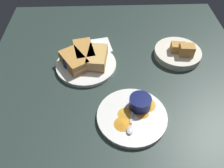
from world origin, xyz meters
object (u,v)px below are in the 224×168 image
at_px(plate_sandwich_main, 86,65).
at_px(plate_chips_companion, 132,116).
at_px(ramekin_light_gravy, 140,102).
at_px(spoon_by_gravy_ramekin, 130,127).
at_px(spoon_by_dark_ramekin, 87,62).
at_px(sandwich_half_near, 97,57).
at_px(sandwich_half_far, 84,52).
at_px(ramekin_dark_sauce, 72,60).
at_px(sandwich_half_extra, 74,61).
at_px(bread_basket_rear, 178,53).

relative_size(plate_sandwich_main, plate_chips_companion, 1.04).
bearing_deg(ramekin_light_gravy, spoon_by_gravy_ramekin, -25.68).
bearing_deg(spoon_by_dark_ramekin, sandwich_half_near, 94.98).
height_order(plate_sandwich_main, sandwich_half_far, sandwich_half_far).
bearing_deg(spoon_by_gravy_ramekin, spoon_by_dark_ramekin, -154.39).
relative_size(sandwich_half_far, ramekin_dark_sauce, 1.88).
bearing_deg(sandwich_half_near, spoon_by_dark_ramekin, -85.02).
bearing_deg(spoon_by_gravy_ramekin, ramekin_light_gravy, 154.32).
bearing_deg(plate_sandwich_main, plate_chips_companion, 31.96).
bearing_deg(ramekin_light_gravy, sandwich_half_extra, -132.41).
xyz_separation_m(spoon_by_dark_ramekin, plate_chips_companion, (0.27, 0.17, -0.01)).
xyz_separation_m(plate_sandwich_main, bread_basket_rear, (-0.05, 0.40, 0.01)).
xyz_separation_m(plate_sandwich_main, spoon_by_dark_ramekin, (-0.00, 0.00, 0.01)).
xyz_separation_m(plate_chips_companion, ramekin_light_gravy, (-0.04, 0.03, 0.03)).
bearing_deg(sandwich_half_near, sandwich_half_far, -124.66).
bearing_deg(sandwich_half_extra, sandwich_half_far, 145.34).
height_order(sandwich_half_far, spoon_by_gravy_ramekin, sandwich_half_far).
distance_m(plate_sandwich_main, spoon_by_dark_ramekin, 0.01).
height_order(sandwich_half_far, sandwich_half_extra, same).
bearing_deg(sandwich_half_extra, spoon_by_dark_ramekin, 105.12).
xyz_separation_m(ramekin_dark_sauce, spoon_by_gravy_ramekin, (0.32, 0.21, -0.02)).
xyz_separation_m(sandwich_half_near, sandwich_half_extra, (0.02, -0.09, 0.00)).
bearing_deg(sandwich_half_near, ramekin_light_gravy, 32.05).
height_order(ramekin_dark_sauce, ramekin_light_gravy, ramekin_light_gravy).
bearing_deg(sandwich_half_far, sandwich_half_near, 55.34).
distance_m(spoon_by_dark_ramekin, spoon_by_gravy_ramekin, 0.36).
distance_m(sandwich_half_extra, spoon_by_gravy_ramekin, 0.37).
bearing_deg(ramekin_dark_sauce, plate_chips_companion, 40.00).
distance_m(plate_sandwich_main, sandwich_half_far, 0.06).
bearing_deg(spoon_by_dark_ramekin, sandwich_half_extra, -74.88).
bearing_deg(spoon_by_gravy_ramekin, bread_basket_rear, 146.56).
height_order(sandwich_half_extra, ramekin_light_gravy, sandwich_half_extra).
xyz_separation_m(plate_sandwich_main, plate_chips_companion, (0.27, 0.17, 0.00)).
bearing_deg(spoon_by_gravy_ramekin, plate_chips_companion, 167.49).
distance_m(sandwich_half_far, bread_basket_rear, 0.41).
xyz_separation_m(ramekin_dark_sauce, plate_chips_companion, (0.27, 0.23, -0.03)).
distance_m(sandwich_half_near, spoon_by_dark_ramekin, 0.05).
xyz_separation_m(sandwich_half_near, spoon_by_gravy_ramekin, (0.33, 0.11, -0.02)).
bearing_deg(sandwich_half_near, ramekin_dark_sauce, -84.54).
distance_m(plate_sandwich_main, plate_chips_companion, 0.32).
relative_size(plate_sandwich_main, ramekin_light_gravy, 3.28).
height_order(sandwich_half_far, bread_basket_rear, bread_basket_rear).
distance_m(ramekin_dark_sauce, ramekin_light_gravy, 0.34).
relative_size(sandwich_half_far, spoon_by_dark_ramekin, 1.45).
bearing_deg(sandwich_half_near, plate_chips_companion, 23.50).
height_order(sandwich_half_extra, ramekin_dark_sauce, sandwich_half_extra).
relative_size(spoon_by_dark_ramekin, bread_basket_rear, 0.49).
relative_size(sandwich_half_extra, plate_chips_companion, 0.62).
xyz_separation_m(sandwich_half_near, bread_basket_rear, (-0.04, 0.35, -0.02)).
height_order(sandwich_half_near, sandwich_half_far, same).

